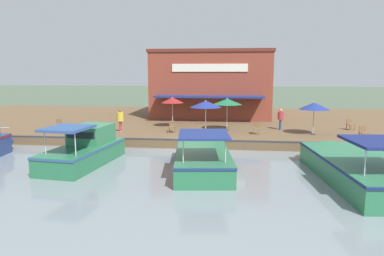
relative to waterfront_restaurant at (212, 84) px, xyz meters
The scene contains 19 objects.
ground_plane 14.36m from the waterfront_restaurant, ahead, with size 220.00×220.00×0.00m, color #4C5B47.
quay_deck 4.57m from the waterfront_restaurant, ahead, with size 22.00×56.00×0.60m, color brown.
quay_edge_fender 14.10m from the waterfront_restaurant, ahead, with size 0.20×50.40×0.10m, color #2D2D33.
waterfront_restaurant is the anchor object (origin of this frame).
patio_umbrella_back_row 9.47m from the waterfront_restaurant, 10.21° to the left, with size 2.21×2.21×2.47m.
patio_umbrella_far_corner 11.66m from the waterfront_restaurant, ahead, with size 2.18×2.18×2.50m.
patio_umbrella_by_entrance 8.78m from the waterfront_restaurant, 18.27° to the right, with size 1.82×1.82×2.47m.
patio_umbrella_near_quay_edge 13.10m from the waterfront_restaurant, 36.86° to the left, with size 2.12×2.12×2.35m.
cafe_chair_beside_entrance 11.29m from the waterfront_restaurant, 12.55° to the right, with size 0.45×0.45×0.85m.
cafe_chair_far_corner_seat 14.04m from the waterfront_restaurant, 54.08° to the left, with size 0.55×0.55×0.85m.
cafe_chair_facing_river 16.21m from the waterfront_restaurant, 42.37° to the left, with size 0.51×0.51×0.85m.
cafe_chair_back_row_seat 15.73m from the waterfront_restaurant, 46.84° to the right, with size 0.45×0.45×0.85m.
cafe_chair_under_first_umbrella 11.69m from the waterfront_restaurant, 19.50° to the left, with size 0.47×0.47×0.85m.
person_mid_patio 10.53m from the waterfront_restaurant, 34.40° to the left, with size 0.46×0.46×1.62m.
person_near_entrance 12.94m from the waterfront_restaurant, 28.86° to the right, with size 0.50×0.50×1.76m.
motorboat_nearest_quay 18.82m from the waterfront_restaurant, 18.36° to the right, with size 6.83×3.01×2.25m.
motorboat_outer_channel 20.71m from the waterfront_restaurant, 22.33° to the left, with size 9.30×4.06×2.27m.
motorboat_fourth_along 18.23m from the waterfront_restaurant, ahead, with size 7.63×3.42×2.15m.
tree_upstream_bank 2.77m from the waterfront_restaurant, 152.04° to the right, with size 4.21×4.01×6.82m.
Camera 1 is at (21.60, 2.23, 4.95)m, focal length 32.00 mm.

